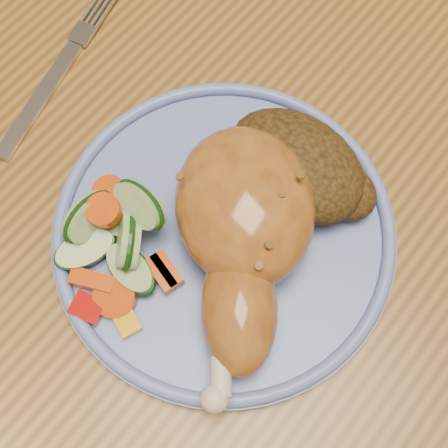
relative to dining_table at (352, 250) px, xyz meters
The scene contains 8 objects.
ground 0.67m from the dining_table, ahead, with size 4.00×4.00×0.00m, color brown.
dining_table is the anchor object (origin of this frame).
plate 0.15m from the dining_table, 131.72° to the right, with size 0.25×0.25×0.01m, color #5E75BA.
plate_rim 0.15m from the dining_table, 131.72° to the right, with size 0.25×0.25×0.01m, color #5E75BA.
chicken_leg 0.16m from the dining_table, 125.38° to the right, with size 0.17×0.20×0.06m.
rice_pilaf 0.13m from the dining_table, 163.56° to the right, with size 0.12×0.08×0.05m.
vegetable_pile 0.22m from the dining_table, 131.98° to the right, with size 0.10×0.11×0.05m.
fork 0.29m from the dining_table, 166.48° to the right, with size 0.06×0.16×0.00m.
Camera 1 is at (0.02, -0.21, 1.19)m, focal length 50.00 mm.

